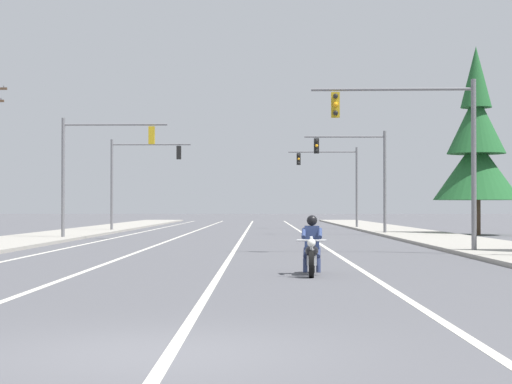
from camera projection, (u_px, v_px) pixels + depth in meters
ground_plane at (155, 353)px, 10.21m from camera, size 400.00×400.00×0.00m
lane_stripe_center at (245, 234)px, 55.20m from camera, size 0.16×100.00×0.01m
lane_stripe_left at (188, 234)px, 55.22m from camera, size 0.16×100.00×0.01m
lane_stripe_right at (304, 234)px, 55.18m from camera, size 0.16×100.00×0.01m
lane_stripe_far_left at (134, 234)px, 55.24m from camera, size 0.16×100.00×0.01m
sidewalk_kerb_right at (422, 235)px, 50.14m from camera, size 4.40×110.00×0.14m
sidewalk_kerb_left at (58, 235)px, 50.27m from camera, size 4.40×110.00×0.14m
motorcycle_with_rider at (312, 251)px, 21.91m from camera, size 0.70×2.19×1.46m
traffic_signal_near_right at (425, 137)px, 31.80m from camera, size 5.84×0.38×6.20m
traffic_signal_near_left at (94, 158)px, 45.57m from camera, size 5.40×0.37×6.20m
traffic_signal_mid_right at (361, 166)px, 53.42m from camera, size 4.88×0.37×6.20m
traffic_signal_mid_left at (135, 170)px, 60.09m from camera, size 5.39×0.37×6.20m
traffic_signal_far_right at (337, 175)px, 68.12m from camera, size 5.29×0.37×6.20m
conifer_tree_right_verge_far at (476, 148)px, 52.83m from camera, size 5.07×5.07×11.16m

